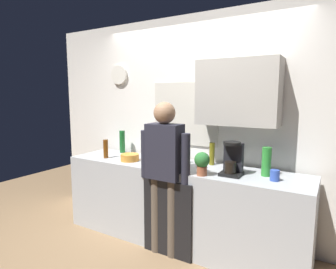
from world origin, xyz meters
TOP-DOWN VIEW (x-y plane):
  - ground_plane at (0.00, 0.00)m, footprint 8.00×8.00m
  - kitchen_counter at (0.00, 0.30)m, footprint 2.77×0.64m
  - dishwasher_panel at (0.05, -0.03)m, footprint 0.56×0.02m
  - back_wall_assembly at (0.07, 0.70)m, footprint 4.37×0.42m
  - coffee_maker at (0.63, 0.24)m, footprint 0.20×0.20m
  - bottle_dark_sauce at (0.01, 0.41)m, footprint 0.06×0.06m
  - bottle_green_wine at (-1.00, 0.53)m, footprint 0.07×0.07m
  - bottle_olive_oil at (0.31, 0.51)m, footprint 0.06×0.06m
  - bottle_clear_soda at (0.92, 0.37)m, footprint 0.09×0.09m
  - bottle_red_vinegar at (-0.24, 0.34)m, footprint 0.06×0.06m
  - bottle_amber_beer at (-0.96, 0.17)m, footprint 0.06×0.06m
  - cup_blue_mug at (1.03, 0.24)m, footprint 0.08×0.08m
  - mixing_bowl at (-0.61, 0.20)m, footprint 0.22×0.22m
  - potted_plant at (0.38, 0.06)m, footprint 0.15×0.15m
  - person_at_sink at (0.00, 0.00)m, footprint 0.57×0.22m

SIDE VIEW (x-z plane):
  - ground_plane at x=0.00m, z-range 0.00..0.00m
  - dishwasher_panel at x=0.05m, z-range 0.00..0.80m
  - kitchen_counter at x=0.00m, z-range 0.00..0.89m
  - mixing_bowl at x=-0.61m, z-range 0.89..0.97m
  - cup_blue_mug at x=1.03m, z-range 0.89..0.99m
  - person_at_sink at x=0.00m, z-range 0.15..1.75m
  - bottle_dark_sauce at x=0.01m, z-range 0.89..1.07m
  - bottle_red_vinegar at x=-0.24m, z-range 0.89..1.11m
  - bottle_amber_beer at x=-0.96m, z-range 0.89..1.12m
  - bottle_olive_oil at x=0.31m, z-range 0.89..1.14m
  - potted_plant at x=0.38m, z-range 0.91..1.14m
  - bottle_clear_soda at x=0.92m, z-range 0.89..1.17m
  - coffee_maker at x=0.63m, z-range 0.87..1.20m
  - bottle_green_wine at x=-1.00m, z-range 0.89..1.19m
  - back_wall_assembly at x=0.07m, z-range 0.06..2.66m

